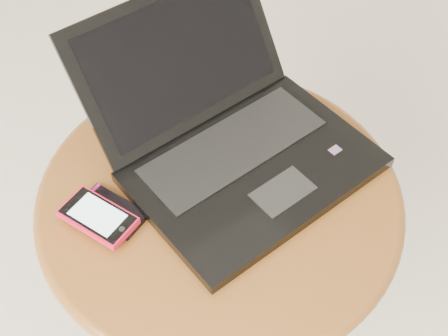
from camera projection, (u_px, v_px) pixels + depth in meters
table at (220, 226)px, 1.00m from camera, size 0.59×0.59×0.46m
laptop at (232, 137)px, 0.95m from camera, size 0.38×0.40×0.21m
phone_black at (112, 211)px, 0.89m from camera, size 0.09×0.12×0.01m
phone_pink at (98, 217)px, 0.87m from camera, size 0.10×0.13×0.01m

